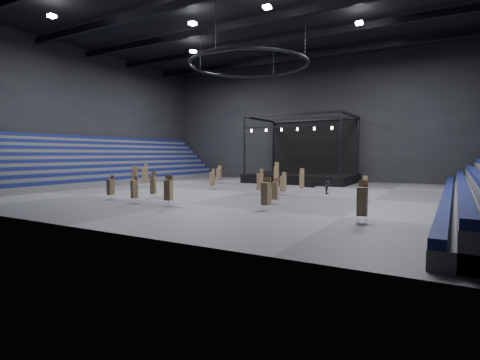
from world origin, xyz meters
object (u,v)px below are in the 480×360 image
Objects in this scene: stage at (304,172)px; chair_stack_9 at (212,178)px; chair_stack_8 at (276,174)px; man_center at (168,185)px; chair_stack_15 at (260,181)px; chair_stack_13 at (364,190)px; chair_stack_2 at (266,193)px; chair_stack_11 at (275,190)px; chair_stack_14 at (145,175)px; chair_stack_3 at (219,174)px; chair_stack_10 at (284,182)px; flight_case_right at (310,184)px; chair_stack_0 at (111,187)px; crew_member at (328,185)px; chair_stack_1 at (153,184)px; chair_stack_5 at (302,180)px; chair_stack_4 at (169,190)px; chair_stack_12 at (362,201)px; flight_case_left at (273,183)px; chair_stack_16 at (134,189)px; chair_stack_7 at (283,183)px; chair_stack_6 at (135,179)px; flight_case_mid at (278,182)px.

stage reaches higher than chair_stack_9.
chair_stack_8 reaches higher than man_center.
chair_stack_13 is at bearing 12.69° from chair_stack_15.
stage is 5.91× the size of chair_stack_2.
chair_stack_14 is (-20.30, 6.57, 0.32)m from chair_stack_11.
chair_stack_3 reaches higher than chair_stack_10.
flight_case_right is 7.38m from chair_stack_10.
chair_stack_8 reaches higher than chair_stack_0.
chair_stack_2 is 13.22m from crew_member.
chair_stack_1 is at bearing -41.79° from chair_stack_14.
chair_stack_11 is (1.66, -10.28, -0.16)m from chair_stack_5.
stage reaches higher than chair_stack_4.
chair_stack_12 is at bearing -26.69° from chair_stack_10.
chair_stack_2 is 0.99× the size of chair_stack_3.
chair_stack_15 is at bearing -6.36° from chair_stack_9.
flight_case_left is 20.39m from chair_stack_4.
chair_stack_3 is at bearing 136.65° from chair_stack_2.
chair_stack_0 reaches higher than chair_stack_11.
chair_stack_14 is at bearing -153.56° from chair_stack_9.
chair_stack_5 is 7.02m from chair_stack_8.
chair_stack_14 reaches higher than chair_stack_11.
chair_stack_8 is 1.36× the size of chair_stack_16.
chair_stack_7 is 0.90× the size of chair_stack_12.
chair_stack_14 is (-6.62, 10.95, 0.30)m from chair_stack_0.
chair_stack_4 is at bearing 135.41° from crew_member.
chair_stack_1 reaches higher than chair_stack_0.
man_center is at bearing -101.87° from stage.
flight_case_right is 0.48× the size of chair_stack_4.
chair_stack_14 reaches higher than chair_stack_9.
chair_stack_10 is at bearing 126.95° from chair_stack_12.
chair_stack_8 is 7.65m from chair_stack_10.
chair_stack_15 is (-12.00, 10.73, -0.02)m from chair_stack_12.
chair_stack_8 is at bearing 119.39° from chair_stack_5.
chair_stack_13 reaches higher than flight_case_right.
flight_case_right reaches higher than flight_case_left.
chair_stack_1 is 0.86× the size of chair_stack_14.
chair_stack_14 is (-4.23, 5.79, 0.02)m from chair_stack_6.
chair_stack_4 is 1.06× the size of chair_stack_7.
chair_stack_4 is at bearing -88.45° from flight_case_mid.
chair_stack_6 is (-13.34, -15.06, 1.03)m from flight_case_right.
flight_case_left is 20.59m from chair_stack_16.
chair_stack_4 is 14.37m from chair_stack_9.
chair_stack_11 is at bearing -66.37° from flight_case_mid.
chair_stack_12 reaches higher than chair_stack_4.
chair_stack_16 is at bearing -98.02° from flight_case_mid.
flight_case_right is 16.08m from chair_stack_11.
chair_stack_3 is 15.59m from chair_stack_7.
chair_stack_4 is (0.58, -21.51, 0.85)m from flight_case_mid.
flight_case_right is 20.14m from chair_stack_6.
chair_stack_8 reaches higher than chair_stack_16.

